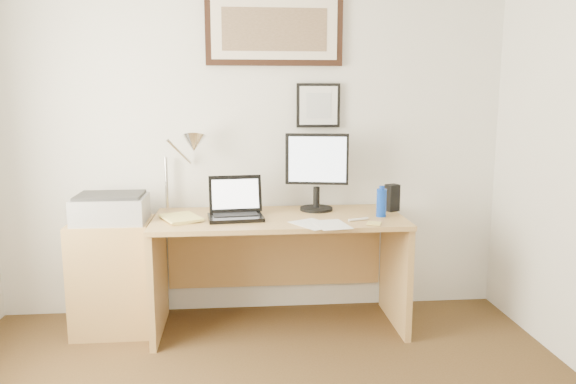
{
  "coord_description": "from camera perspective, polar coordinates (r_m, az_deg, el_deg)",
  "views": [
    {
      "loc": [
        -0.11,
        -1.89,
        1.53
      ],
      "look_at": [
        0.19,
        1.43,
        0.94
      ],
      "focal_mm": 35.0,
      "sensor_mm": 36.0,
      "label": 1
    }
  ],
  "objects": [
    {
      "name": "laptop",
      "position": [
        3.58,
        -5.35,
        -1.71
      ],
      "size": [
        0.36,
        0.32,
        0.26
      ],
      "color": "black",
      "rests_on": "desk"
    },
    {
      "name": "side_cabinet",
      "position": [
        3.84,
        -17.31,
        -8.18
      ],
      "size": [
        0.5,
        0.4,
        0.73
      ],
      "primitive_type": "cube",
      "color": "#AE8249",
      "rests_on": "floor"
    },
    {
      "name": "printer",
      "position": [
        3.71,
        -17.56,
        -1.57
      ],
      "size": [
        0.44,
        0.34,
        0.18
      ],
      "color": "#A0A0A3",
      "rests_on": "side_cabinet"
    },
    {
      "name": "water_bottle",
      "position": [
        3.64,
        9.47,
        -1.09
      ],
      "size": [
        0.06,
        0.06,
        0.18
      ],
      "primitive_type": "cylinder",
      "color": "#0D37AC",
      "rests_on": "desk"
    },
    {
      "name": "paper_sheet_b",
      "position": [
        3.38,
        4.43,
        -3.33
      ],
      "size": [
        0.23,
        0.29,
        0.0
      ],
      "primitive_type": "cube",
      "rotation": [
        0.0,
        0.0,
        0.17
      ],
      "color": "white",
      "rests_on": "desk"
    },
    {
      "name": "picture_large",
      "position": [
        3.89,
        -1.39,
        16.16
      ],
      "size": [
        0.92,
        0.04,
        0.47
      ],
      "color": "black",
      "rests_on": "wall_back"
    },
    {
      "name": "lcd_monitor",
      "position": [
        3.75,
        2.95,
        2.45
      ],
      "size": [
        0.42,
        0.22,
        0.52
      ],
      "color": "black",
      "rests_on": "desk"
    },
    {
      "name": "book",
      "position": [
        3.55,
        -12.41,
        -2.79
      ],
      "size": [
        0.31,
        0.35,
        0.02
      ],
      "primitive_type": "imported",
      "rotation": [
        0.0,
        0.0,
        0.43
      ],
      "color": "#EBD86E",
      "rests_on": "desk"
    },
    {
      "name": "wall_back",
      "position": [
        3.9,
        -3.59,
        5.82
      ],
      "size": [
        3.5,
        0.02,
        2.5
      ],
      "primitive_type": "cube",
      "color": "white",
      "rests_on": "ground"
    },
    {
      "name": "bottle_cap",
      "position": [
        3.62,
        9.51,
        0.47
      ],
      "size": [
        0.03,
        0.03,
        0.02
      ],
      "primitive_type": "cylinder",
      "color": "#0D37AC",
      "rests_on": "water_bottle"
    },
    {
      "name": "desk",
      "position": [
        3.75,
        -1.03,
        -5.74
      ],
      "size": [
        1.6,
        0.7,
        0.75
      ],
      "color": "#AE8249",
      "rests_on": "floor"
    },
    {
      "name": "paper_sheet_a",
      "position": [
        3.4,
        2.59,
        -3.27
      ],
      "size": [
        0.3,
        0.33,
        0.0
      ],
      "primitive_type": "cube",
      "rotation": [
        0.0,
        0.0,
        0.52
      ],
      "color": "white",
      "rests_on": "desk"
    },
    {
      "name": "desk_lamp",
      "position": [
        3.72,
        -9.8,
        4.54
      ],
      "size": [
        0.29,
        0.27,
        0.53
      ],
      "color": "silver",
      "rests_on": "desk"
    },
    {
      "name": "speaker",
      "position": [
        3.83,
        10.53,
        -0.58
      ],
      "size": [
        0.1,
        0.1,
        0.18
      ],
      "primitive_type": "cube",
      "rotation": [
        0.0,
        0.0,
        0.42
      ],
      "color": "black",
      "rests_on": "desk"
    },
    {
      "name": "marker_pen",
      "position": [
        3.52,
        7.16,
        -2.78
      ],
      "size": [
        0.14,
        0.06,
        0.02
      ],
      "primitive_type": "cylinder",
      "rotation": [
        0.0,
        1.57,
        0.35
      ],
      "color": "white",
      "rests_on": "desk"
    },
    {
      "name": "sticky_pad",
      "position": [
        3.43,
        8.73,
        -3.17
      ],
      "size": [
        0.1,
        0.1,
        0.01
      ],
      "primitive_type": "cube",
      "rotation": [
        0.0,
        0.0,
        -0.36
      ],
      "color": "#E5CF6C",
      "rests_on": "desk"
    },
    {
      "name": "picture_small",
      "position": [
        3.9,
        3.09,
        8.77
      ],
      "size": [
        0.3,
        0.03,
        0.3
      ],
      "color": "black",
      "rests_on": "wall_back"
    }
  ]
}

